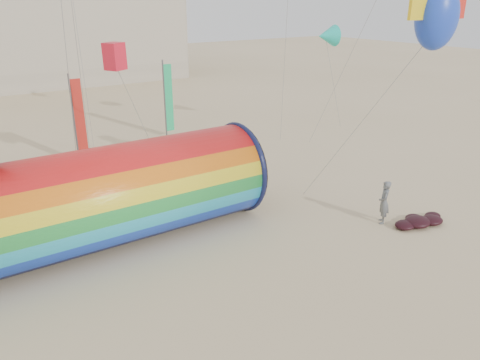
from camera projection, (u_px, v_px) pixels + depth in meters
ground at (251, 255)px, 17.44m from camera, size 160.00×160.00×0.00m
windsock_assembly at (95, 197)px, 17.43m from camera, size 13.20×4.02×6.08m
kite_handler at (384, 202)px, 19.62m from camera, size 0.80×0.80×1.88m
fabric_bundle at (420, 221)px, 19.69m from camera, size 2.62×1.35×0.41m
festival_banners at (80, 116)px, 26.89m from camera, size 12.91×2.79×5.20m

